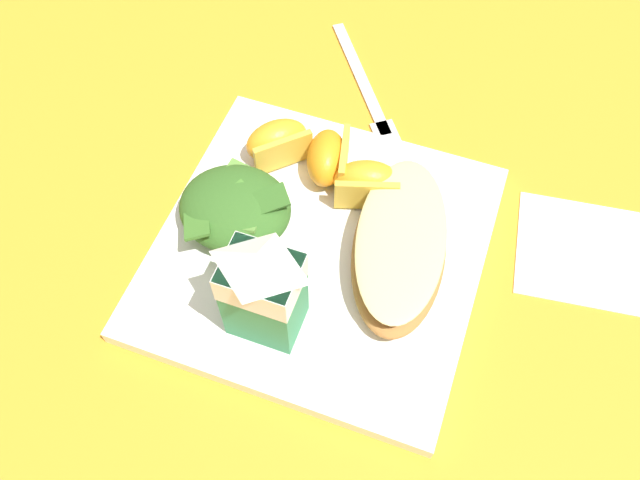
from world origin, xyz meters
name	(u,v)px	position (x,y,z in m)	size (l,w,h in m)	color
ground	(320,255)	(0.00, 0.00, 0.00)	(3.00, 3.00, 0.00)	orange
white_plate	(320,250)	(0.00, 0.00, 0.01)	(0.28, 0.28, 0.02)	white
cheesy_pizza_bread	(400,245)	(-0.07, -0.01, 0.03)	(0.11, 0.18, 0.04)	#A87038
green_salad_pile	(236,207)	(0.08, 0.00, 0.04)	(0.10, 0.10, 0.04)	#336023
milk_carton	(263,287)	(0.02, 0.08, 0.08)	(0.06, 0.04, 0.11)	#2D8451
orange_wedge_front	(366,182)	(-0.02, -0.07, 0.04)	(0.07, 0.05, 0.04)	orange
orange_wedge_middle	(328,158)	(0.02, -0.08, 0.04)	(0.05, 0.07, 0.04)	orange
orange_wedge_rear	(278,142)	(0.07, -0.08, 0.04)	(0.07, 0.07, 0.04)	orange
paper_napkin	(579,251)	(-0.22, -0.08, 0.00)	(0.11, 0.11, 0.00)	white
metal_fork	(368,93)	(0.02, -0.20, 0.00)	(0.12, 0.16, 0.01)	silver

